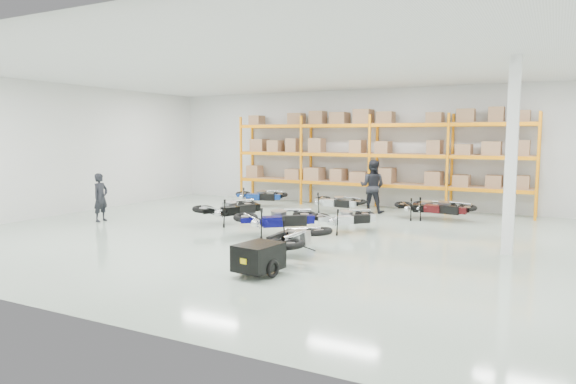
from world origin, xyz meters
The scene contains 14 objects.
room centered at (0.00, 0.00, 2.25)m, with size 18.00×18.00×18.00m.
pallet_rack centered at (0.00, 6.45, 2.26)m, with size 11.28×0.98×3.62m.
structural_column centered at (5.20, 0.50, 2.25)m, with size 0.25×0.25×4.50m, color white.
moto_blue_centre centered at (-0.53, -0.08, 0.61)m, with size 0.89×2.01×1.23m, color #070749, non-canonical shape.
moto_silver_left centered at (0.89, 1.37, 0.52)m, with size 0.76×1.71×1.04m, color silver, non-canonical shape.
moto_black_far_left centered at (-2.80, 1.01, 0.60)m, with size 0.87×1.97×1.20m, color black, non-canonical shape.
moto_touring_right centered at (1.05, -2.14, 0.59)m, with size 0.86×1.93×1.18m, color black, non-canonical shape.
trailer centered at (1.05, -3.74, 0.36)m, with size 0.82×1.52×0.62m.
moto_back_a centered at (-3.94, 4.74, 0.54)m, with size 0.79×1.78×1.09m, color navy, non-canonical shape.
moto_back_b centered at (-0.65, 4.51, 0.52)m, with size 0.76×1.71×1.05m, color silver, non-canonical shape.
moto_back_c centered at (2.41, 4.64, 0.53)m, with size 0.76×1.72×1.05m, color black, non-canonical shape.
moto_back_d centered at (2.92, 4.56, 0.55)m, with size 0.80×1.80×1.10m, color #410D0F, non-canonical shape.
person_left centered at (-6.69, -0.55, 0.77)m, with size 0.56×0.37×1.54m, color black.
person_back centered at (0.38, 5.25, 0.94)m, with size 0.91×0.71×1.87m, color black.
Camera 1 is at (6.08, -12.16, 2.72)m, focal length 32.00 mm.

